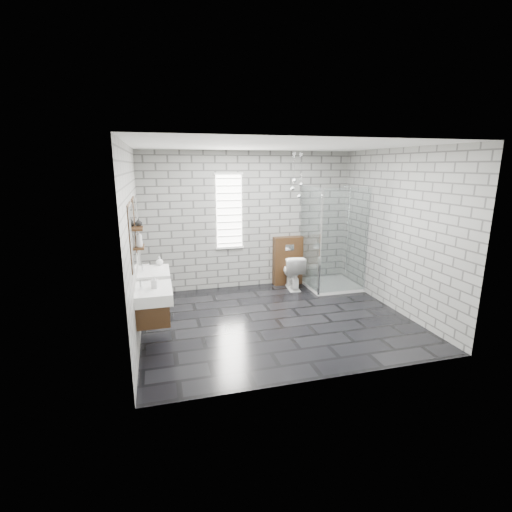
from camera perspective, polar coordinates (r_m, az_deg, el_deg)
name	(u,v)px	position (r m, az deg, el deg)	size (l,w,h in m)	color
floor	(276,319)	(6.10, 3.10, -9.72)	(4.20, 3.60, 0.02)	black
ceiling	(278,145)	(5.61, 3.47, 16.70)	(4.20, 3.60, 0.02)	white
wall_back	(249,221)	(7.42, -1.12, 5.47)	(4.20, 0.02, 2.70)	gray
wall_front	(330,268)	(4.07, 11.27, -1.78)	(4.20, 0.02, 2.70)	gray
wall_left	(133,245)	(5.43, -18.39, 1.68)	(0.02, 3.60, 2.70)	gray
wall_right	(397,231)	(6.66, 20.81, 3.62)	(0.02, 3.60, 2.70)	gray
vanity_left	(151,295)	(5.11, -15.88, -5.80)	(0.47, 0.70, 1.57)	#442A15
vanity_right	(151,276)	(5.94, -15.82, -3.05)	(0.47, 0.70, 1.57)	#442A15
shelf_lower	(139,247)	(5.39, -17.54, 1.32)	(0.14, 0.30, 0.03)	#442A15
shelf_upper	(138,229)	(5.34, -17.74, 4.04)	(0.14, 0.30, 0.03)	#442A15
window	(229,211)	(7.28, -4.15, 6.86)	(0.56, 0.05, 1.48)	white
cistern_panel	(288,261)	(7.71, 4.89, -0.70)	(0.60, 0.20, 1.00)	#442A15
flush_plate	(290,248)	(7.55, 5.20, 1.31)	(0.18, 0.01, 0.12)	silver
shower_enclosure	(330,264)	(7.52, 11.26, -1.27)	(1.00, 1.00, 2.03)	white
pendant_cluster	(296,186)	(7.17, 6.20, 10.73)	(0.27, 0.21, 0.90)	silver
toilet	(292,272)	(7.48, 5.63, -2.40)	(0.39, 0.68, 0.69)	white
soap_bottle_a	(154,282)	(5.05, -15.35, -3.86)	(0.08, 0.08, 0.17)	#B2B2B2
soap_bottle_b	(160,261)	(6.18, -14.62, -0.74)	(0.11, 0.11, 0.14)	#B2B2B2
soap_bottle_c	(139,239)	(5.30, -17.56, 2.57)	(0.09, 0.09, 0.23)	#B2B2B2
vase	(138,222)	(5.45, -17.64, 4.96)	(0.10, 0.10, 0.11)	#B2B2B2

